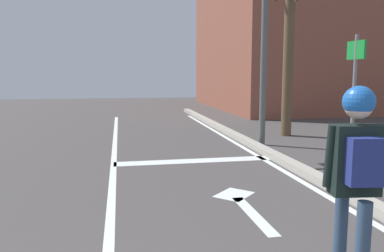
# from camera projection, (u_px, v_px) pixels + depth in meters

# --- Properties ---
(lane_line_center) EXTENTS (0.12, 20.00, 0.01)m
(lane_line_center) POSITION_uv_depth(u_px,v_px,m) (113.00, 179.00, 6.56)
(lane_line_center) COLOR silver
(lane_line_center) RESTS_ON ground
(lane_line_curbside) EXTENTS (0.12, 20.00, 0.01)m
(lane_line_curbside) POSITION_uv_depth(u_px,v_px,m) (283.00, 171.00, 7.15)
(lane_line_curbside) COLOR silver
(lane_line_curbside) RESTS_ON ground
(stop_bar) EXTENTS (3.31, 0.40, 0.01)m
(stop_bar) POSITION_uv_depth(u_px,v_px,m) (194.00, 161.00, 7.98)
(stop_bar) COLOR silver
(stop_bar) RESTS_ON ground
(lane_arrow_stem) EXTENTS (0.16, 1.40, 0.01)m
(lane_arrow_stem) POSITION_uv_depth(u_px,v_px,m) (254.00, 215.00, 4.90)
(lane_arrow_stem) COLOR silver
(lane_arrow_stem) RESTS_ON ground
(lane_arrow_head) EXTENTS (0.71, 0.71, 0.01)m
(lane_arrow_head) POSITION_uv_depth(u_px,v_px,m) (234.00, 194.00, 5.73)
(lane_arrow_head) COLOR silver
(lane_arrow_head) RESTS_ON ground
(curb_strip) EXTENTS (0.24, 24.00, 0.14)m
(curb_strip) POSITION_uv_depth(u_px,v_px,m) (296.00, 167.00, 7.19)
(curb_strip) COLOR #A59F91
(curb_strip) RESTS_ON ground
(skater) EXTENTS (0.45, 0.61, 1.63)m
(skater) POSITION_uv_depth(u_px,v_px,m) (356.00, 164.00, 2.92)
(skater) COLOR #314660
(skater) RESTS_ON skateboard
(street_sign_post) EXTENTS (0.06, 0.44, 2.45)m
(street_sign_post) POSITION_uv_depth(u_px,v_px,m) (354.00, 88.00, 6.27)
(street_sign_post) COLOR slate
(street_sign_post) RESTS_ON ground
(roadside_tree) EXTENTS (0.89, 0.92, 4.88)m
(roadside_tree) POSITION_uv_depth(u_px,v_px,m) (288.00, 62.00, 11.07)
(roadside_tree) COLOR brown
(roadside_tree) RESTS_ON ground
(building_block) EXTENTS (12.26, 10.99, 8.51)m
(building_block) POSITION_uv_depth(u_px,v_px,m) (323.00, 31.00, 21.19)
(building_block) COLOR brown
(building_block) RESTS_ON ground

